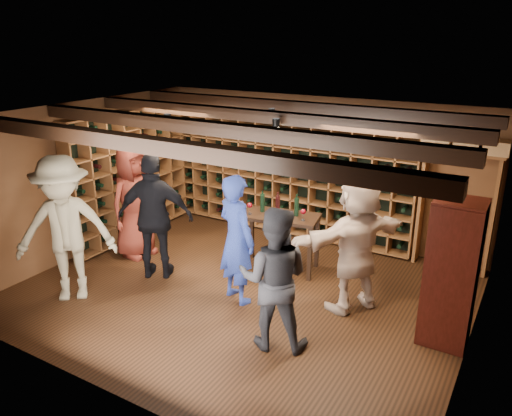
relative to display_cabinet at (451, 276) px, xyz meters
The scene contains 13 objects.
ground 2.85m from the display_cabinet, behind, with size 6.00×6.00×0.00m, color #321B0E.
room_shell 3.14m from the display_cabinet, behind, with size 6.00×6.00×6.00m.
wine_rack_back 3.89m from the display_cabinet, 146.67° to the left, with size 4.65×0.30×2.20m.
wine_rack_left 5.59m from the display_cabinet, behind, with size 0.30×2.65×2.20m.
crate_shelf 2.26m from the display_cabinet, 98.20° to the left, with size 1.20×0.32×2.07m.
display_cabinet is the anchor object (origin of this frame).
man_blue_shirt 2.70m from the display_cabinet, behind, with size 0.65×0.43×1.79m, color navy.
man_grey_suit 2.04m from the display_cabinet, 147.64° to the right, with size 0.84×0.65×1.72m, color black.
guest_red_floral 4.88m from the display_cabinet, behind, with size 0.90×0.59×1.84m, color maroon.
guest_woman_black 4.09m from the display_cabinet, behind, with size 1.11×0.46×1.90m, color black.
guest_khaki 4.92m from the display_cabinet, 162.03° to the right, with size 1.31×0.75×2.03m, color #7F7457.
guest_beige 1.23m from the display_cabinet, behind, with size 1.76×0.56×1.89m, color #C1A58E.
tasting_table 2.72m from the display_cabinet, 164.39° to the left, with size 1.27×0.80×1.17m.
Camera 1 is at (3.38, -5.38, 3.51)m, focal length 35.00 mm.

